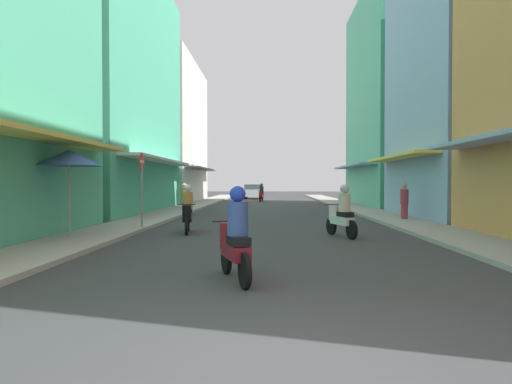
{
  "coord_description": "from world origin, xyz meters",
  "views": [
    {
      "loc": [
        -0.11,
        -3.93,
        1.63
      ],
      "look_at": [
        -0.64,
        14.34,
        1.26
      ],
      "focal_mm": 31.96,
      "sensor_mm": 36.0,
      "label": 1
    }
  ],
  "objects_px": {
    "pedestrian_foreground": "(184,193)",
    "vendor_umbrella": "(69,158)",
    "street_sign_no_entry": "(142,180)",
    "motorbike_red": "(261,193)",
    "motorbike_white": "(342,214)",
    "parked_car": "(253,192)",
    "pedestrian_midway": "(404,202)",
    "motorbike_maroon": "(235,239)",
    "motorbike_black": "(187,211)"
  },
  "relations": [
    {
      "from": "pedestrian_foreground",
      "to": "vendor_umbrella",
      "type": "relative_size",
      "value": 0.64
    },
    {
      "from": "street_sign_no_entry",
      "to": "motorbike_red",
      "type": "bearing_deg",
      "value": 81.27
    },
    {
      "from": "motorbike_red",
      "to": "motorbike_white",
      "type": "distance_m",
      "value": 25.56
    },
    {
      "from": "parked_car",
      "to": "vendor_umbrella",
      "type": "distance_m",
      "value": 33.41
    },
    {
      "from": "motorbike_red",
      "to": "street_sign_no_entry",
      "type": "xyz_separation_m",
      "value": [
        -3.64,
        -23.72,
        1.01
      ]
    },
    {
      "from": "pedestrian_midway",
      "to": "vendor_umbrella",
      "type": "xyz_separation_m",
      "value": [
        -11.21,
        -6.64,
        1.52
      ]
    },
    {
      "from": "pedestrian_midway",
      "to": "street_sign_no_entry",
      "type": "bearing_deg",
      "value": -158.96
    },
    {
      "from": "motorbike_red",
      "to": "parked_car",
      "type": "distance_m",
      "value": 6.67
    },
    {
      "from": "motorbike_maroon",
      "to": "motorbike_red",
      "type": "bearing_deg",
      "value": 90.21
    },
    {
      "from": "motorbike_red",
      "to": "pedestrian_foreground",
      "type": "relative_size",
      "value": 1.1
    },
    {
      "from": "pedestrian_midway",
      "to": "pedestrian_foreground",
      "type": "distance_m",
      "value": 15.68
    },
    {
      "from": "pedestrian_foreground",
      "to": "motorbike_maroon",
      "type": "bearing_deg",
      "value": -77.33
    },
    {
      "from": "motorbike_white",
      "to": "vendor_umbrella",
      "type": "relative_size",
      "value": 0.68
    },
    {
      "from": "pedestrian_foreground",
      "to": "street_sign_no_entry",
      "type": "distance_m",
      "value": 14.81
    },
    {
      "from": "motorbike_red",
      "to": "motorbike_white",
      "type": "relative_size",
      "value": 1.04
    },
    {
      "from": "motorbike_red",
      "to": "pedestrian_midway",
      "type": "bearing_deg",
      "value": -72.37
    },
    {
      "from": "pedestrian_midway",
      "to": "vendor_umbrella",
      "type": "distance_m",
      "value": 13.12
    },
    {
      "from": "motorbike_maroon",
      "to": "pedestrian_foreground",
      "type": "relative_size",
      "value": 1.06
    },
    {
      "from": "vendor_umbrella",
      "to": "parked_car",
      "type": "bearing_deg",
      "value": 83.2
    },
    {
      "from": "motorbike_maroon",
      "to": "vendor_umbrella",
      "type": "distance_m",
      "value": 7.26
    },
    {
      "from": "parked_car",
      "to": "motorbike_red",
      "type": "bearing_deg",
      "value": -81.93
    },
    {
      "from": "motorbike_black",
      "to": "motorbike_white",
      "type": "distance_m",
      "value": 4.93
    },
    {
      "from": "motorbike_white",
      "to": "street_sign_no_entry",
      "type": "xyz_separation_m",
      "value": [
        -6.49,
        1.67,
        1.01
      ]
    },
    {
      "from": "parked_car",
      "to": "street_sign_no_entry",
      "type": "xyz_separation_m",
      "value": [
        -2.71,
        -30.33,
        0.98
      ]
    },
    {
      "from": "pedestrian_foreground",
      "to": "motorbike_white",
      "type": "bearing_deg",
      "value": -64.59
    },
    {
      "from": "motorbike_white",
      "to": "pedestrian_midway",
      "type": "height_order",
      "value": "pedestrian_midway"
    },
    {
      "from": "motorbike_maroon",
      "to": "parked_car",
      "type": "xyz_separation_m",
      "value": [
        -1.05,
        38.14,
        0.04
      ]
    },
    {
      "from": "motorbike_black",
      "to": "motorbike_white",
      "type": "height_order",
      "value": "same"
    },
    {
      "from": "motorbike_maroon",
      "to": "street_sign_no_entry",
      "type": "bearing_deg",
      "value": 115.72
    },
    {
      "from": "pedestrian_foreground",
      "to": "motorbike_black",
      "type": "bearing_deg",
      "value": -79.04
    },
    {
      "from": "parked_car",
      "to": "street_sign_no_entry",
      "type": "distance_m",
      "value": 30.47
    },
    {
      "from": "pedestrian_foreground",
      "to": "street_sign_no_entry",
      "type": "bearing_deg",
      "value": -84.93
    },
    {
      "from": "motorbike_black",
      "to": "pedestrian_midway",
      "type": "distance_m",
      "value": 9.43
    },
    {
      "from": "motorbike_maroon",
      "to": "parked_car",
      "type": "height_order",
      "value": "motorbike_maroon"
    },
    {
      "from": "motorbike_red",
      "to": "motorbike_white",
      "type": "xyz_separation_m",
      "value": [
        2.84,
        -25.4,
        0.0
      ]
    },
    {
      "from": "pedestrian_midway",
      "to": "vendor_umbrella",
      "type": "height_order",
      "value": "vendor_umbrella"
    },
    {
      "from": "motorbike_red",
      "to": "pedestrian_midway",
      "type": "xyz_separation_m",
      "value": [
        6.32,
        -19.89,
        0.1
      ]
    },
    {
      "from": "pedestrian_foreground",
      "to": "parked_car",
      "type": "bearing_deg",
      "value": 75.57
    },
    {
      "from": "motorbike_black",
      "to": "street_sign_no_entry",
      "type": "height_order",
      "value": "street_sign_no_entry"
    },
    {
      "from": "parked_car",
      "to": "pedestrian_foreground",
      "type": "relative_size",
      "value": 2.52
    },
    {
      "from": "pedestrian_midway",
      "to": "vendor_umbrella",
      "type": "bearing_deg",
      "value": -149.37
    },
    {
      "from": "vendor_umbrella",
      "to": "street_sign_no_entry",
      "type": "xyz_separation_m",
      "value": [
        1.25,
        2.8,
        -0.6
      ]
    },
    {
      "from": "motorbike_white",
      "to": "vendor_umbrella",
      "type": "xyz_separation_m",
      "value": [
        -7.73,
        -1.13,
        1.62
      ]
    },
    {
      "from": "motorbike_white",
      "to": "street_sign_no_entry",
      "type": "distance_m",
      "value": 6.77
    },
    {
      "from": "motorbike_red",
      "to": "motorbike_maroon",
      "type": "relative_size",
      "value": 1.04
    },
    {
      "from": "vendor_umbrella",
      "to": "motorbike_red",
      "type": "bearing_deg",
      "value": 79.56
    },
    {
      "from": "motorbike_red",
      "to": "motorbike_white",
      "type": "height_order",
      "value": "same"
    },
    {
      "from": "motorbike_maroon",
      "to": "parked_car",
      "type": "bearing_deg",
      "value": 91.58
    },
    {
      "from": "vendor_umbrella",
      "to": "street_sign_no_entry",
      "type": "distance_m",
      "value": 3.13
    },
    {
      "from": "motorbike_red",
      "to": "motorbike_maroon",
      "type": "bearing_deg",
      "value": -89.79
    }
  ]
}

